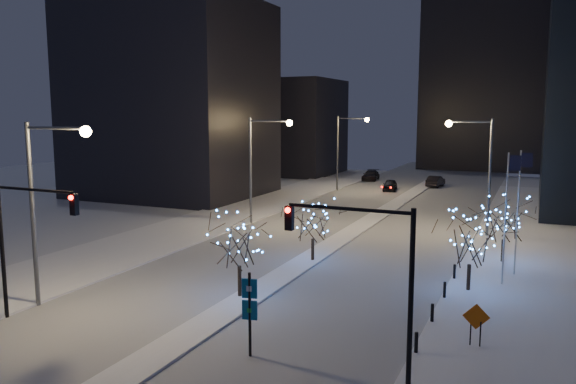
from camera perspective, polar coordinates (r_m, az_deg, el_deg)
The scene contains 25 objects.
ground at distance 26.43m, azimuth -12.18°, elevation -15.48°, with size 160.00×160.00×0.00m, color silver.
road at distance 57.30m, azimuth 8.91°, elevation -2.55°, with size 20.00×130.00×0.02m, color #9EA4AC.
median at distance 52.56m, azimuth 7.48°, elevation -3.41°, with size 2.00×80.00×0.15m, color white.
east_sidewalk at distance 40.78m, azimuth 24.03°, elevation -7.42°, with size 10.00×90.00×0.15m, color white.
west_sidewalk at distance 49.77m, azimuth -11.65°, elevation -4.16°, with size 8.00×90.00×0.15m, color white.
filler_west_near at distance 73.10m, azimuth -11.73°, elevation 9.11°, with size 22.00×18.00×24.00m, color black.
filler_west_far at distance 98.22m, azimuth -0.38°, elevation 6.64°, with size 18.00×16.00×16.00m, color black.
horizon_block at distance 112.25m, azimuth 20.07°, elevation 12.98°, with size 24.00×14.00×42.00m, color black.
street_lamp_w_near at distance 32.03m, azimuth -23.41°, elevation 0.26°, with size 4.40×0.56×10.00m.
street_lamp_w_mid at distance 52.18m, azimuth -2.81°, elevation 3.69°, with size 4.40×0.56×10.00m.
street_lamp_w_far at distance 75.29m, azimuth 5.83°, elevation 5.01°, with size 4.40×0.56×10.00m.
street_lamp_east at distance 49.79m, azimuth 18.82°, elevation 3.00°, with size 3.90×0.56×10.00m.
traffic_signal_west at distance 30.63m, azimuth -25.34°, elevation -3.48°, with size 5.26×0.43×7.00m.
traffic_signal_east at distance 21.94m, azimuth 8.45°, elevation -7.14°, with size 5.26×0.43×7.00m.
flagpoles at distance 37.13m, azimuth 21.91°, elevation -1.31°, with size 1.35×2.60×8.00m.
bollards at distance 31.35m, azimuth 15.07°, elevation -10.59°, with size 0.16×12.16×0.90m.
car_near at distance 77.04m, azimuth 10.33°, elevation 0.69°, with size 1.76×4.37×1.49m, color black.
car_mid at distance 82.60m, azimuth 14.76°, elevation 1.06°, with size 1.63×4.66×1.54m, color black.
car_far at distance 88.31m, azimuth 8.41°, elevation 1.68°, with size 2.15×5.29×1.54m, color black.
holiday_tree_median_near at distance 31.73m, azimuth -4.99°, elevation -5.01°, with size 3.98×3.98×4.89m.
holiday_tree_median_far at distance 39.43m, azimuth 2.54°, elevation -2.96°, with size 4.51×4.51×4.33m.
holiday_tree_plaza_near at distance 34.38m, azimuth 18.04°, elevation -4.73°, with size 4.29×4.29×4.67m.
holiday_tree_plaza_far at distance 41.70m, azimuth 21.12°, elevation -2.74°, with size 3.90×3.90×4.51m.
wayfinding_sign at distance 24.56m, azimuth -3.91°, elevation -11.42°, with size 0.67×0.22×3.74m.
construction_sign at distance 26.90m, azimuth 18.56°, elevation -12.28°, with size 1.18×0.18×1.95m.
Camera 1 is at (14.54, -19.43, 10.49)m, focal length 35.00 mm.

